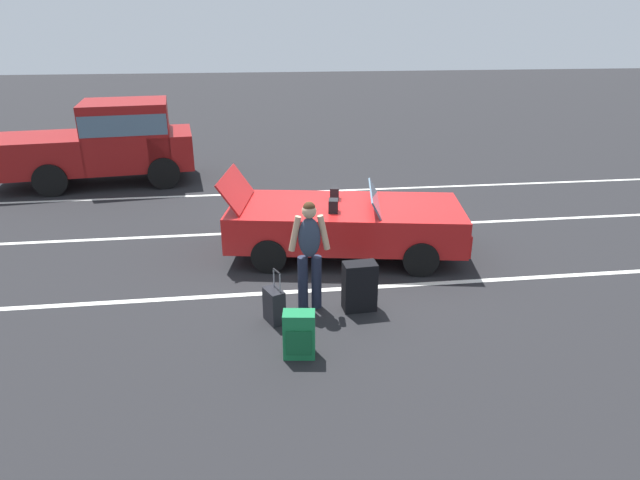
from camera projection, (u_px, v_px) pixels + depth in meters
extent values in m
plane|color=black|center=(344.00, 254.00, 9.93)|extent=(80.00, 80.00, 0.00)
cube|color=silver|center=(359.00, 288.00, 8.65)|extent=(18.00, 0.12, 0.01)
cube|color=silver|center=(334.00, 229.00, 11.13)|extent=(18.00, 0.12, 0.01)
cube|color=silver|center=(318.00, 191.00, 13.62)|extent=(18.00, 0.12, 0.01)
cube|color=red|center=(345.00, 222.00, 9.70)|extent=(4.35, 2.46, 0.64)
cube|color=red|center=(425.00, 230.00, 9.67)|extent=(1.59, 1.88, 0.38)
cube|color=slate|center=(375.00, 198.00, 9.50)|extent=(0.45, 1.56, 0.31)
cube|color=black|center=(334.00, 193.00, 9.89)|extent=(0.20, 0.24, 0.22)
cube|color=black|center=(333.00, 206.00, 9.20)|extent=(0.20, 0.24, 0.22)
cube|color=red|center=(236.00, 189.00, 9.56)|extent=(0.65, 1.54, 0.54)
cylinder|color=black|center=(410.00, 225.00, 10.51)|extent=(0.63, 0.32, 0.60)
cylinder|color=black|center=(421.00, 258.00, 9.01)|extent=(0.63, 0.32, 0.60)
cylinder|color=black|center=(281.00, 222.00, 10.63)|extent=(0.63, 0.32, 0.60)
cylinder|color=black|center=(269.00, 255.00, 9.13)|extent=(0.63, 0.32, 0.60)
cube|color=black|center=(359.00, 286.00, 7.89)|extent=(0.50, 0.31, 0.74)
cube|color=black|center=(357.00, 285.00, 8.04)|extent=(0.38, 0.04, 0.41)
sphere|color=black|center=(350.00, 312.00, 7.89)|extent=(0.04, 0.04, 0.04)
sphere|color=black|center=(372.00, 310.00, 7.95)|extent=(0.04, 0.04, 0.04)
cube|color=#19723F|center=(299.00, 334.00, 6.78)|extent=(0.43, 0.29, 0.62)
cube|color=#13562F|center=(299.00, 343.00, 6.68)|extent=(0.32, 0.06, 0.34)
sphere|color=black|center=(311.00, 350.00, 6.97)|extent=(0.04, 0.04, 0.04)
sphere|color=black|center=(289.00, 350.00, 6.97)|extent=(0.04, 0.04, 0.04)
cube|color=black|center=(274.00, 306.00, 7.59)|extent=(0.32, 0.39, 0.50)
cylinder|color=gray|center=(280.00, 283.00, 7.40)|extent=(0.03, 0.03, 0.27)
cylinder|color=gray|center=(274.00, 278.00, 7.55)|extent=(0.03, 0.03, 0.27)
cylinder|color=black|center=(277.00, 271.00, 7.43)|extent=(0.10, 0.18, 0.03)
sphere|color=black|center=(283.00, 322.00, 7.62)|extent=(0.04, 0.04, 0.04)
sphere|color=black|center=(276.00, 315.00, 7.81)|extent=(0.04, 0.04, 0.04)
cylinder|color=#1E2338|center=(303.00, 283.00, 7.91)|extent=(0.15, 0.15, 0.82)
cylinder|color=#1E2338|center=(316.00, 282.00, 7.93)|extent=(0.15, 0.15, 0.82)
ellipsoid|color=#2D384C|center=(309.00, 237.00, 7.65)|extent=(0.32, 0.23, 0.60)
sphere|color=tan|center=(309.00, 211.00, 7.51)|extent=(0.21, 0.21, 0.21)
sphere|color=#472D19|center=(309.00, 208.00, 7.49)|extent=(0.18, 0.18, 0.18)
cylinder|color=tan|center=(295.00, 234.00, 7.61)|extent=(0.19, 0.09, 0.53)
cylinder|color=tan|center=(324.00, 233.00, 7.65)|extent=(0.19, 0.09, 0.53)
cube|color=maroon|center=(171.00, 147.00, 14.45)|extent=(1.33, 2.02, 0.90)
cube|color=maroon|center=(128.00, 134.00, 14.06)|extent=(2.32, 2.15, 1.70)
cube|color=slate|center=(126.00, 120.00, 13.92)|extent=(2.28, 2.16, 0.51)
cube|color=maroon|center=(39.00, 154.00, 13.69)|extent=(2.62, 2.19, 0.90)
cylinder|color=black|center=(165.00, 157.00, 15.38)|extent=(0.83, 0.38, 0.80)
cylinder|color=black|center=(164.00, 173.00, 13.76)|extent=(0.83, 0.38, 0.80)
cylinder|color=black|center=(64.00, 163.00, 14.76)|extent=(0.83, 0.38, 0.80)
cylinder|color=black|center=(51.00, 180.00, 13.14)|extent=(0.83, 0.38, 0.80)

